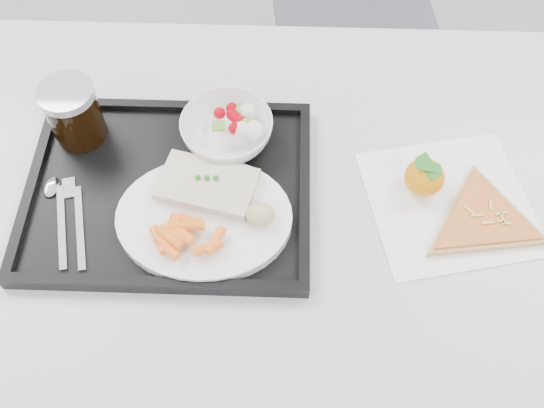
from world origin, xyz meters
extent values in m
cube|color=#A5A5A7|center=(0.00, 0.30, 0.73)|extent=(1.20, 0.80, 0.03)
cylinder|color=#47474C|center=(-0.54, 0.64, 0.36)|extent=(0.04, 0.04, 0.72)
cylinder|color=#47474C|center=(0.54, 0.64, 0.36)|extent=(0.04, 0.04, 0.72)
cube|color=#3F3F46|center=(0.19, 1.11, 0.45)|extent=(0.47, 0.47, 0.04)
cylinder|color=#47474C|center=(0.01, 0.93, 0.21)|extent=(0.03, 0.03, 0.43)
cylinder|color=#47474C|center=(0.37, 0.93, 0.21)|extent=(0.03, 0.03, 0.43)
cylinder|color=#47474C|center=(0.01, 1.29, 0.21)|extent=(0.03, 0.03, 0.43)
cylinder|color=#47474C|center=(0.37, 1.29, 0.21)|extent=(0.03, 0.03, 0.43)
cube|color=black|center=(-0.17, 0.30, 0.76)|extent=(0.45, 0.35, 0.01)
cube|color=black|center=(-0.17, 0.47, 0.77)|extent=(0.45, 0.02, 0.01)
cube|color=black|center=(-0.17, 0.14, 0.77)|extent=(0.45, 0.02, 0.01)
cube|color=black|center=(0.05, 0.30, 0.77)|extent=(0.02, 0.32, 0.01)
cube|color=black|center=(-0.38, 0.30, 0.77)|extent=(0.02, 0.32, 0.01)
cylinder|color=white|center=(-0.10, 0.25, 0.77)|extent=(0.27, 0.27, 0.02)
cube|color=beige|center=(-0.10, 0.30, 0.79)|extent=(0.16, 0.12, 0.02)
sphere|color=#236B1C|center=(-0.12, 0.30, 0.81)|extent=(0.01, 0.01, 0.01)
sphere|color=#236B1C|center=(-0.10, 0.30, 0.81)|extent=(0.01, 0.01, 0.01)
sphere|color=#236B1C|center=(-0.09, 0.30, 0.81)|extent=(0.01, 0.01, 0.01)
ellipsoid|color=#D0BA81|center=(-0.02, 0.24, 0.80)|extent=(0.06, 0.05, 0.03)
imported|color=white|center=(-0.08, 0.41, 0.79)|extent=(0.15, 0.15, 0.05)
cylinder|color=black|center=(-0.33, 0.41, 0.81)|extent=(0.09, 0.09, 0.10)
cylinder|color=#A5A8AD|center=(-0.33, 0.41, 0.87)|extent=(0.09, 0.09, 0.01)
cube|color=silver|center=(-0.32, 0.23, 0.77)|extent=(0.05, 0.15, 0.00)
ellipsoid|color=silver|center=(-0.35, 0.30, 0.77)|extent=(0.03, 0.04, 0.01)
cube|color=silver|center=(-0.29, 0.23, 0.77)|extent=(0.05, 0.15, 0.00)
cube|color=silver|center=(-0.33, 0.30, 0.77)|extent=(0.03, 0.04, 0.00)
cube|color=white|center=(0.28, 0.30, 0.75)|extent=(0.29, 0.29, 0.00)
ellipsoid|color=orange|center=(0.24, 0.33, 0.79)|extent=(0.07, 0.07, 0.06)
cube|color=#236B1C|center=(0.24, 0.33, 0.81)|extent=(0.04, 0.05, 0.02)
cube|color=#236B1C|center=(0.24, 0.33, 0.81)|extent=(0.04, 0.02, 0.02)
cylinder|color=tan|center=(0.33, 0.27, 0.76)|extent=(0.32, 0.32, 0.01)
cylinder|color=#AB2815|center=(0.33, 0.27, 0.77)|extent=(0.28, 0.28, 0.00)
cube|color=#EABC47|center=(0.30, 0.28, 0.77)|extent=(0.02, 0.02, 0.00)
cube|color=#EABC47|center=(0.32, 0.27, 0.77)|extent=(0.02, 0.00, 0.00)
cube|color=#EABC47|center=(0.35, 0.26, 0.77)|extent=(0.02, 0.01, 0.00)
cube|color=#EABC47|center=(0.33, 0.25, 0.77)|extent=(0.02, 0.01, 0.00)
cube|color=#EABC47|center=(0.35, 0.27, 0.77)|extent=(0.02, 0.01, 0.00)
cube|color=#EABC47|center=(0.35, 0.26, 0.77)|extent=(0.00, 0.02, 0.00)
cube|color=#EABC47|center=(0.34, 0.29, 0.77)|extent=(0.00, 0.02, 0.00)
cylinder|color=orange|center=(-0.08, 0.20, 0.80)|extent=(0.03, 0.05, 0.01)
cylinder|color=orange|center=(-0.13, 0.21, 0.80)|extent=(0.05, 0.04, 0.01)
cylinder|color=orange|center=(-0.16, 0.20, 0.79)|extent=(0.03, 0.05, 0.01)
cylinder|color=orange|center=(-0.15, 0.22, 0.80)|extent=(0.04, 0.04, 0.01)
cylinder|color=orange|center=(-0.15, 0.18, 0.80)|extent=(0.04, 0.04, 0.01)
cylinder|color=orange|center=(-0.15, 0.20, 0.80)|extent=(0.04, 0.04, 0.01)
cylinder|color=orange|center=(-0.12, 0.22, 0.80)|extent=(0.05, 0.02, 0.01)
cylinder|color=orange|center=(-0.13, 0.23, 0.79)|extent=(0.05, 0.02, 0.01)
cylinder|color=orange|center=(-0.09, 0.18, 0.80)|extent=(0.05, 0.03, 0.01)
cylinder|color=orange|center=(-0.14, 0.20, 0.80)|extent=(0.05, 0.03, 0.01)
sphere|color=#A3000B|center=(-0.09, 0.43, 0.80)|extent=(0.02, 0.02, 0.02)
sphere|color=#A3000B|center=(-0.07, 0.40, 0.80)|extent=(0.02, 0.02, 0.02)
sphere|color=#A3000B|center=(-0.07, 0.43, 0.80)|extent=(0.02, 0.02, 0.02)
sphere|color=#A3000B|center=(-0.07, 0.43, 0.80)|extent=(0.02, 0.02, 0.02)
sphere|color=#A3000B|center=(-0.06, 0.42, 0.80)|extent=(0.02, 0.02, 0.02)
sphere|color=#A3000B|center=(-0.07, 0.44, 0.80)|extent=(0.02, 0.02, 0.02)
ellipsoid|color=silver|center=(-0.04, 0.40, 0.80)|extent=(0.03, 0.03, 0.02)
ellipsoid|color=silver|center=(-0.06, 0.40, 0.80)|extent=(0.03, 0.03, 0.02)
ellipsoid|color=silver|center=(-0.04, 0.40, 0.80)|extent=(0.03, 0.03, 0.02)
ellipsoid|color=silver|center=(-0.05, 0.44, 0.80)|extent=(0.03, 0.03, 0.02)
cube|color=olive|center=(-0.07, 0.44, 0.80)|extent=(0.03, 0.03, 0.00)
cube|color=olive|center=(-0.09, 0.40, 0.80)|extent=(0.02, 0.02, 0.00)
cube|color=olive|center=(-0.05, 0.41, 0.80)|extent=(0.03, 0.03, 0.00)
camera|label=1|loc=(0.01, -0.22, 1.57)|focal=40.00mm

